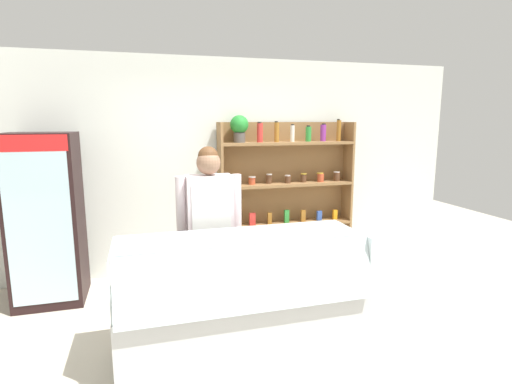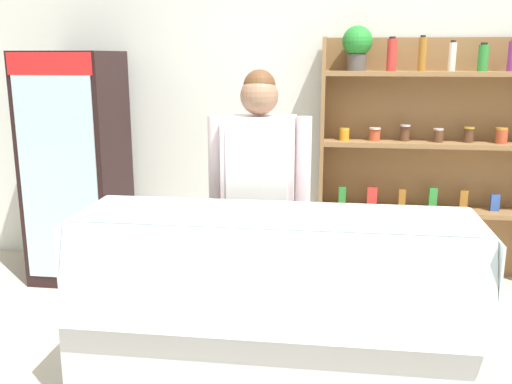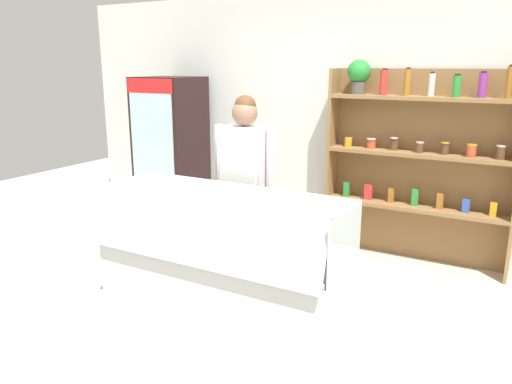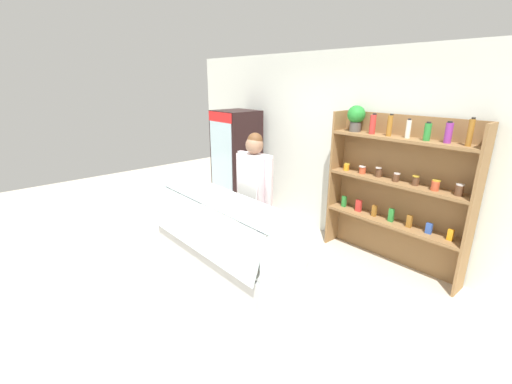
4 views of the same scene
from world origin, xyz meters
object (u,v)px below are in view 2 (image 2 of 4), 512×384
at_px(drinks_fridge, 77,168).
at_px(shop_clerk, 259,187).
at_px(shelving_unit, 430,144).
at_px(deli_display_case, 273,344).

distance_m(drinks_fridge, shop_clerk, 1.85).
distance_m(shelving_unit, deli_display_case, 2.29).
bearing_deg(deli_display_case, shop_clerk, 104.10).
xyz_separation_m(shelving_unit, shop_clerk, (-1.18, -1.28, -0.09)).
bearing_deg(shop_clerk, drinks_fridge, 149.18).
distance_m(deli_display_case, shop_clerk, 0.93).
relative_size(shelving_unit, shop_clerk, 1.17).
height_order(drinks_fridge, shelving_unit, shelving_unit).
bearing_deg(deli_display_case, shelving_unit, 61.42).
bearing_deg(deli_display_case, drinks_fridge, 138.19).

